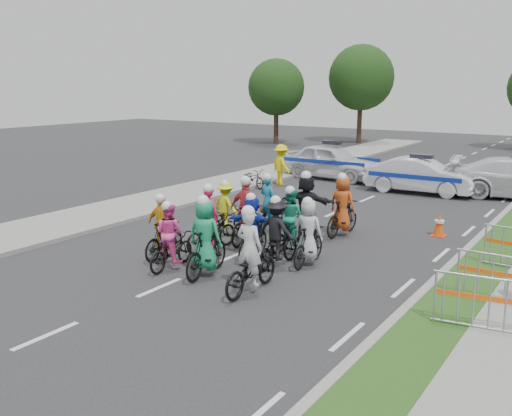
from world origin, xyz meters
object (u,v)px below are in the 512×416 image
Objects in this scene: rider_10 at (226,212)px; tree_0 at (276,87)px; barrier_1 at (506,283)px; cone_0 at (439,225)px; rider_6 at (211,228)px; rider_13 at (342,211)px; rider_0 at (250,264)px; rider_4 at (277,239)px; rider_9 at (247,218)px; rider_7 at (308,238)px; rider_3 at (163,233)px; police_car_0 at (332,161)px; rider_5 at (253,231)px; tree_3 at (361,78)px; parked_bike at (253,178)px; rider_8 at (291,226)px; rider_11 at (307,210)px; barrier_0 at (489,307)px; rider_1 at (206,245)px; rider_12 at (268,212)px; police_car_1 at (420,176)px; marshal_hiviz at (281,165)px; rider_2 at (170,243)px.

tree_0 reaches higher than rider_10.
cone_0 is at bearing 118.79° from barrier_1.
rider_13 is (2.35, 3.40, 0.13)m from rider_6.
rider_6 is (-2.72, 2.09, -0.03)m from rider_0.
rider_9 is (-1.80, 1.33, 0.05)m from rider_4.
rider_7 is at bearing 170.78° from rider_10.
police_car_0 is (-1.96, 13.99, 0.15)m from rider_3.
rider_4 reaches higher than rider_5.
barrier_1 is at bearing -172.32° from rider_6.
tree_3 is (-9.53, 29.00, 4.14)m from rider_5.
rider_8 is at bearing -117.09° from parked_bike.
rider_11 is at bearing -142.99° from cone_0.
rider_9 reaches higher than rider_6.
rider_13 is 7.21m from barrier_0.
rider_10 reaches higher than parked_bike.
rider_0 is 4.73m from rider_11.
rider_1 is at bearing 81.49° from rider_13.
rider_5 is at bearing -103.34° from rider_1.
rider_9 is (-2.41, 0.81, 0.06)m from rider_7.
rider_8 is 2.15m from rider_12.
rider_6 is 6.90m from cone_0.
marshal_hiviz is at bearing 102.47° from police_car_1.
rider_6 reaches higher than rider_12.
parked_bike is (-7.03, 10.69, -0.23)m from rider_0.
rider_2 is 7.42m from barrier_0.
barrier_1 is (11.19, -9.90, -0.36)m from marshal_hiviz.
rider_11 is 1.02× the size of barrier_1.
marshal_hiviz is (-2.94, 8.19, 0.26)m from rider_10.
tree_3 is (-15.70, 30.58, 4.33)m from barrier_0.
rider_0 is 0.27× the size of tree_3.
rider_6 is at bearing 166.68° from police_car_1.
rider_0 is at bearing 97.64° from rider_13.
rider_12 is (-1.40, 0.12, -0.24)m from rider_11.
tree_3 reaches higher than rider_7.
rider_1 is 30.56m from tree_0.
rider_11 is at bearing -74.82° from rider_4.
rider_5 is at bearing -58.15° from rider_0.
rider_6 is at bearing -74.31° from tree_3.
rider_2 is 2.93m from rider_9.
rider_13 is at bearing -89.43° from rider_4.
rider_4 is 0.41× the size of police_car_1.
police_car_1 is at bearing -87.56° from rider_4.
police_car_1 is at bearing -43.42° from parked_bike.
barrier_0 is (7.56, -1.58, -0.06)m from rider_6.
rider_10 is (-1.14, 0.55, -0.10)m from rider_9.
rider_1 reaches higher than rider_2.
rider_12 is 27.99m from tree_3.
rider_10 is (-0.69, 1.66, 0.04)m from rider_6.
barrier_0 is (5.94, -4.09, -0.29)m from rider_11.
rider_7 is 13.57m from police_car_0.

